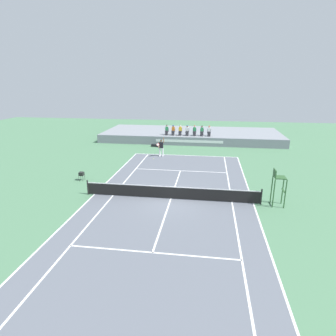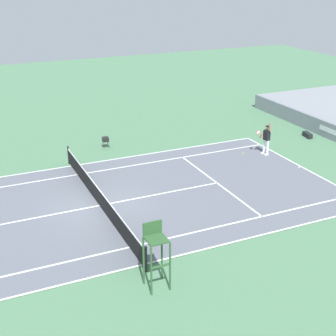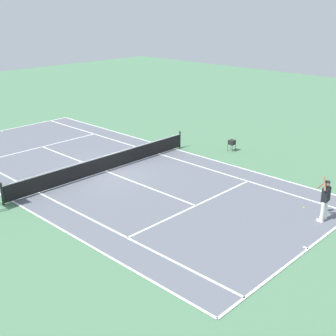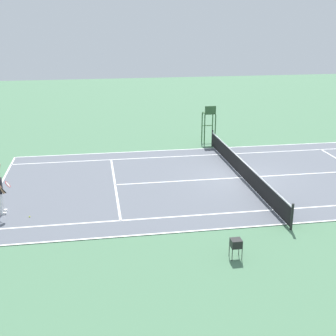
% 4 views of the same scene
% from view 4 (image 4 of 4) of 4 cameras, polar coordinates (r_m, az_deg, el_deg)
% --- Properties ---
extents(ground_plane, '(80.00, 80.00, 0.00)m').
position_cam_4_polar(ground_plane, '(23.26, 9.27, -1.24)').
color(ground_plane, '#4C7A56').
extents(court, '(11.08, 23.88, 0.03)m').
position_cam_4_polar(court, '(23.26, 9.27, -1.22)').
color(court, slate).
rests_on(court, ground).
extents(net, '(11.98, 0.10, 1.07)m').
position_cam_4_polar(net, '(23.10, 9.34, -0.02)').
color(net, black).
rests_on(net, ground).
extents(tennis_player, '(0.76, 0.66, 2.08)m').
position_cam_4_polar(tennis_player, '(19.77, -20.40, -2.74)').
color(tennis_player, white).
rests_on(tennis_player, ground).
extents(tennis_ball, '(0.07, 0.07, 0.07)m').
position_cam_4_polar(tennis_ball, '(19.37, -16.99, -5.89)').
color(tennis_ball, '#D1E533').
rests_on(tennis_ball, ground).
extents(umpire_chair, '(0.77, 0.77, 2.44)m').
position_cam_4_polar(umpire_chair, '(29.19, 5.19, 6.15)').
color(umpire_chair, '#2D562D').
rests_on(umpire_chair, ground).
extents(ball_hopper, '(0.36, 0.36, 0.70)m').
position_cam_4_polar(ball_hopper, '(15.54, 8.55, -9.29)').
color(ball_hopper, black).
rests_on(ball_hopper, ground).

